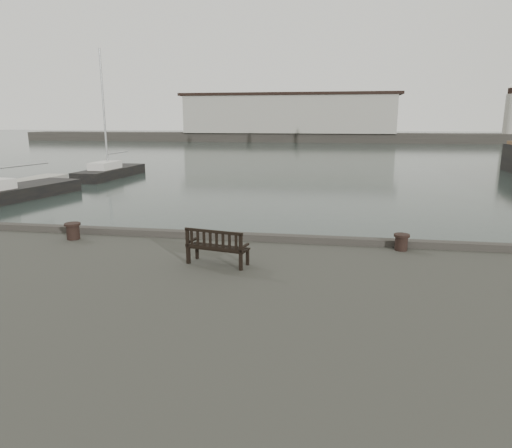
{
  "coord_description": "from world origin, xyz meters",
  "views": [
    {
      "loc": [
        2.42,
        -12.15,
        4.8
      ],
      "look_at": [
        0.44,
        -0.5,
        2.1
      ],
      "focal_mm": 32.0,
      "sensor_mm": 36.0,
      "label": 1
    }
  ],
  "objects_px": {
    "bollard_left": "(73,231)",
    "bollard_right": "(401,242)",
    "yacht_d": "(111,175)",
    "bench": "(217,254)"
  },
  "relations": [
    {
      "from": "bollard_left",
      "to": "bollard_right",
      "type": "xyz_separation_m",
      "value": [
        8.84,
        0.39,
        -0.02
      ]
    },
    {
      "from": "yacht_d",
      "to": "bollard_left",
      "type": "bearing_deg",
      "value": -63.28
    },
    {
      "from": "bench",
      "to": "yacht_d",
      "type": "distance_m",
      "value": 31.27
    },
    {
      "from": "bollard_right",
      "to": "yacht_d",
      "type": "bearing_deg",
      "value": 129.77
    },
    {
      "from": "bollard_left",
      "to": "yacht_d",
      "type": "distance_m",
      "value": 27.76
    },
    {
      "from": "yacht_d",
      "to": "bollard_right",
      "type": "bearing_deg",
      "value": -48.55
    },
    {
      "from": "bollard_right",
      "to": "bench",
      "type": "bearing_deg",
      "value": -155.81
    },
    {
      "from": "bench",
      "to": "bollard_right",
      "type": "distance_m",
      "value": 4.73
    },
    {
      "from": "bench",
      "to": "bollard_left",
      "type": "bearing_deg",
      "value": 173.2
    },
    {
      "from": "bollard_left",
      "to": "bollard_right",
      "type": "distance_m",
      "value": 8.85
    }
  ]
}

